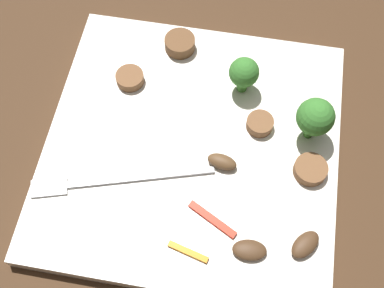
{
  "coord_description": "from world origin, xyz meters",
  "views": [
    {
      "loc": [
        -0.04,
        0.22,
        0.47
      ],
      "look_at": [
        0.0,
        0.0,
        0.02
      ],
      "focal_mm": 46.62,
      "sensor_mm": 36.0,
      "label": 1
    }
  ],
  "objects_px": {
    "sausage_slice_0": "(130,78)",
    "sausage_slice_3": "(180,44)",
    "broccoli_floret_0": "(315,117)",
    "sausage_slice_1": "(310,169)",
    "plate": "(192,148)",
    "broccoli_floret_1": "(244,73)",
    "sausage_slice_2": "(260,124)",
    "mushroom_1": "(249,250)",
    "fork": "(109,181)",
    "mushroom_2": "(222,162)",
    "pepper_strip_1": "(212,219)",
    "pepper_strip_0": "(188,252)",
    "mushroom_0": "(305,245)"
  },
  "relations": [
    {
      "from": "sausage_slice_0",
      "to": "sausage_slice_3",
      "type": "distance_m",
      "value": 0.07
    },
    {
      "from": "sausage_slice_0",
      "to": "sausage_slice_3",
      "type": "bearing_deg",
      "value": -130.1
    },
    {
      "from": "broccoli_floret_0",
      "to": "sausage_slice_1",
      "type": "relative_size",
      "value": 1.69
    },
    {
      "from": "broccoli_floret_0",
      "to": "sausage_slice_0",
      "type": "xyz_separation_m",
      "value": [
        0.2,
        -0.03,
        -0.03
      ]
    },
    {
      "from": "plate",
      "to": "broccoli_floret_1",
      "type": "height_order",
      "value": "broccoli_floret_1"
    },
    {
      "from": "sausage_slice_2",
      "to": "mushroom_1",
      "type": "distance_m",
      "value": 0.13
    },
    {
      "from": "fork",
      "to": "mushroom_2",
      "type": "height_order",
      "value": "mushroom_2"
    },
    {
      "from": "plate",
      "to": "mushroom_1",
      "type": "bearing_deg",
      "value": 125.28
    },
    {
      "from": "sausage_slice_0",
      "to": "pepper_strip_1",
      "type": "relative_size",
      "value": 0.57
    },
    {
      "from": "broccoli_floret_0",
      "to": "pepper_strip_0",
      "type": "xyz_separation_m",
      "value": [
        0.1,
        0.14,
        -0.03
      ]
    },
    {
      "from": "sausage_slice_0",
      "to": "sausage_slice_3",
      "type": "relative_size",
      "value": 0.89
    },
    {
      "from": "fork",
      "to": "sausage_slice_0",
      "type": "bearing_deg",
      "value": -103.5
    },
    {
      "from": "mushroom_0",
      "to": "sausage_slice_2",
      "type": "bearing_deg",
      "value": -64.96
    },
    {
      "from": "broccoli_floret_1",
      "to": "pepper_strip_0",
      "type": "bearing_deg",
      "value": 82.22
    },
    {
      "from": "sausage_slice_1",
      "to": "sausage_slice_0",
      "type": "bearing_deg",
      "value": -20.49
    },
    {
      "from": "mushroom_1",
      "to": "pepper_strip_1",
      "type": "xyz_separation_m",
      "value": [
        0.04,
        -0.02,
        -0.0
      ]
    },
    {
      "from": "mushroom_1",
      "to": "mushroom_2",
      "type": "xyz_separation_m",
      "value": [
        0.04,
        -0.08,
        0.0
      ]
    },
    {
      "from": "plate",
      "to": "mushroom_1",
      "type": "height_order",
      "value": "mushroom_1"
    },
    {
      "from": "pepper_strip_0",
      "to": "plate",
      "type": "bearing_deg",
      "value": -81.94
    },
    {
      "from": "sausage_slice_3",
      "to": "sausage_slice_0",
      "type": "bearing_deg",
      "value": 49.9
    },
    {
      "from": "sausage_slice_0",
      "to": "sausage_slice_2",
      "type": "relative_size",
      "value": 1.09
    },
    {
      "from": "sausage_slice_0",
      "to": "pepper_strip_0",
      "type": "xyz_separation_m",
      "value": [
        -0.1,
        0.17,
        -0.0
      ]
    },
    {
      "from": "sausage_slice_3",
      "to": "fork",
      "type": "bearing_deg",
      "value": 77.38
    },
    {
      "from": "plate",
      "to": "broccoli_floret_1",
      "type": "distance_m",
      "value": 0.09
    },
    {
      "from": "broccoli_floret_1",
      "to": "mushroom_2",
      "type": "xyz_separation_m",
      "value": [
        0.01,
        0.09,
        -0.02
      ]
    },
    {
      "from": "broccoli_floret_0",
      "to": "sausage_slice_2",
      "type": "distance_m",
      "value": 0.06
    },
    {
      "from": "sausage_slice_2",
      "to": "sausage_slice_3",
      "type": "relative_size",
      "value": 0.82
    },
    {
      "from": "broccoli_floret_0",
      "to": "mushroom_2",
      "type": "distance_m",
      "value": 0.1
    },
    {
      "from": "broccoli_floret_0",
      "to": "mushroom_0",
      "type": "xyz_separation_m",
      "value": [
        -0.0,
        0.12,
        -0.03
      ]
    },
    {
      "from": "sausage_slice_0",
      "to": "pepper_strip_0",
      "type": "distance_m",
      "value": 0.2
    },
    {
      "from": "broccoli_floret_0",
      "to": "sausage_slice_3",
      "type": "bearing_deg",
      "value": -29.96
    },
    {
      "from": "plate",
      "to": "mushroom_2",
      "type": "height_order",
      "value": "mushroom_2"
    },
    {
      "from": "broccoli_floret_0",
      "to": "sausage_slice_2",
      "type": "bearing_deg",
      "value": -1.05
    },
    {
      "from": "sausage_slice_2",
      "to": "pepper_strip_0",
      "type": "bearing_deg",
      "value": 70.83
    },
    {
      "from": "mushroom_0",
      "to": "mushroom_1",
      "type": "bearing_deg",
      "value": 15.48
    },
    {
      "from": "plate",
      "to": "sausage_slice_0",
      "type": "relative_size",
      "value": 9.81
    },
    {
      "from": "plate",
      "to": "mushroom_2",
      "type": "relative_size",
      "value": 9.91
    },
    {
      "from": "mushroom_0",
      "to": "mushroom_2",
      "type": "distance_m",
      "value": 0.11
    },
    {
      "from": "sausage_slice_1",
      "to": "pepper_strip_1",
      "type": "bearing_deg",
      "value": 37.04
    },
    {
      "from": "broccoli_floret_0",
      "to": "pepper_strip_1",
      "type": "xyz_separation_m",
      "value": [
        0.08,
        0.11,
        -0.03
      ]
    },
    {
      "from": "sausage_slice_3",
      "to": "mushroom_1",
      "type": "relative_size",
      "value": 1.07
    },
    {
      "from": "plate",
      "to": "mushroom_1",
      "type": "xyz_separation_m",
      "value": [
        -0.07,
        0.1,
        0.01
      ]
    },
    {
      "from": "sausage_slice_1",
      "to": "pepper_strip_0",
      "type": "relative_size",
      "value": 0.84
    },
    {
      "from": "sausage_slice_3",
      "to": "pepper_strip_0",
      "type": "xyz_separation_m",
      "value": [
        -0.05,
        0.23,
        -0.01
      ]
    },
    {
      "from": "plate",
      "to": "sausage_slice_3",
      "type": "xyz_separation_m",
      "value": [
        0.03,
        -0.12,
        0.02
      ]
    },
    {
      "from": "fork",
      "to": "sausage_slice_3",
      "type": "bearing_deg",
      "value": -119.16
    },
    {
      "from": "sausage_slice_0",
      "to": "sausage_slice_3",
      "type": "xyz_separation_m",
      "value": [
        -0.05,
        -0.05,
        0.0
      ]
    },
    {
      "from": "fork",
      "to": "sausage_slice_3",
      "type": "distance_m",
      "value": 0.18
    },
    {
      "from": "broccoli_floret_1",
      "to": "mushroom_0",
      "type": "xyz_separation_m",
      "value": [
        -0.08,
        0.16,
        -0.02
      ]
    },
    {
      "from": "plate",
      "to": "pepper_strip_1",
      "type": "xyz_separation_m",
      "value": [
        -0.03,
        0.08,
        0.01
      ]
    }
  ]
}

